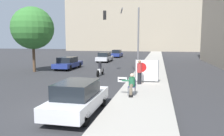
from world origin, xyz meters
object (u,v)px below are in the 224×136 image
(motorcycle_on_road, at_px, (100,70))
(traffic_light_pole, at_px, (126,29))
(car_on_road_distant, at_px, (117,54))
(car_on_road_midblock, at_px, (105,57))
(car_on_road_nearest, at_px, (68,63))
(street_tree_near_curb, at_px, (33,28))
(seated_protester, at_px, (131,84))
(protest_banner, at_px, (147,70))
(parked_car_curbside, at_px, (78,98))
(jogger_on_sidewalk, at_px, (139,72))

(motorcycle_on_road, bearing_deg, traffic_light_pole, 41.15)
(car_on_road_distant, bearing_deg, car_on_road_midblock, -90.07)
(traffic_light_pole, distance_m, car_on_road_nearest, 8.25)
(car_on_road_nearest, xyz_separation_m, car_on_road_distant, (1.92, 20.08, 0.05))
(street_tree_near_curb, bearing_deg, traffic_light_pole, 5.43)
(seated_protester, relative_size, protest_banner, 0.71)
(protest_banner, bearing_deg, traffic_light_pole, 113.63)
(parked_car_curbside, bearing_deg, car_on_road_nearest, 114.93)
(traffic_light_pole, height_order, car_on_road_midblock, traffic_light_pole)
(traffic_light_pole, height_order, car_on_road_distant, traffic_light_pole)
(parked_car_curbside, bearing_deg, motorcycle_on_road, 100.15)
(motorcycle_on_road, bearing_deg, street_tree_near_curb, 172.49)
(traffic_light_pole, xyz_separation_m, car_on_road_nearest, (-7.08, 2.09, -3.69))
(seated_protester, height_order, motorcycle_on_road, seated_protester)
(car_on_road_nearest, bearing_deg, car_on_road_distant, 84.53)
(car_on_road_nearest, bearing_deg, parked_car_curbside, -65.07)
(jogger_on_sidewalk, bearing_deg, seated_protester, 124.53)
(protest_banner, bearing_deg, parked_car_curbside, -109.08)
(seated_protester, bearing_deg, parked_car_curbside, -131.28)
(parked_car_curbside, height_order, motorcycle_on_road, parked_car_curbside)
(car_on_road_distant, bearing_deg, parked_car_curbside, -81.95)
(traffic_light_pole, height_order, car_on_road_nearest, traffic_light_pole)
(parked_car_curbside, height_order, street_tree_near_curb, street_tree_near_curb)
(car_on_road_nearest, distance_m, motorcycle_on_road, 6.33)
(protest_banner, bearing_deg, car_on_road_midblock, 113.56)
(seated_protester, relative_size, street_tree_near_curb, 0.18)
(seated_protester, distance_m, street_tree_near_curb, 14.65)
(parked_car_curbside, xyz_separation_m, car_on_road_distant, (-4.92, 34.80, 0.03))
(seated_protester, distance_m, car_on_road_distant, 32.39)
(jogger_on_sidewalk, height_order, car_on_road_nearest, jogger_on_sidewalk)
(car_on_road_distant, relative_size, motorcycle_on_road, 2.02)
(seated_protester, relative_size, jogger_on_sidewalk, 0.72)
(protest_banner, xyz_separation_m, car_on_road_midblock, (-7.48, 17.15, -0.29))
(jogger_on_sidewalk, distance_m, car_on_road_nearest, 12.15)
(parked_car_curbside, height_order, car_on_road_distant, car_on_road_distant)
(seated_protester, bearing_deg, car_on_road_midblock, 98.27)
(car_on_road_nearest, distance_m, car_on_road_midblock, 9.96)
(parked_car_curbside, distance_m, car_on_road_distant, 35.15)
(protest_banner, relative_size, traffic_light_pole, 0.28)
(seated_protester, distance_m, traffic_light_pole, 10.28)
(car_on_road_distant, height_order, motorcycle_on_road, car_on_road_distant)
(car_on_road_distant, relative_size, street_tree_near_curb, 0.67)
(traffic_light_pole, bearing_deg, car_on_road_midblock, 113.53)
(protest_banner, bearing_deg, street_tree_near_curb, 159.79)
(traffic_light_pole, bearing_deg, parked_car_curbside, -91.06)
(protest_banner, height_order, motorcycle_on_road, protest_banner)
(parked_car_curbside, distance_m, car_on_road_midblock, 25.00)
(protest_banner, relative_size, street_tree_near_curb, 0.26)
(car_on_road_nearest, height_order, street_tree_near_curb, street_tree_near_curb)
(parked_car_curbside, distance_m, street_tree_near_curb, 15.47)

